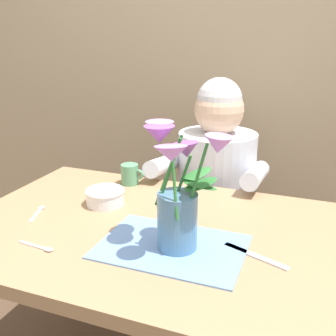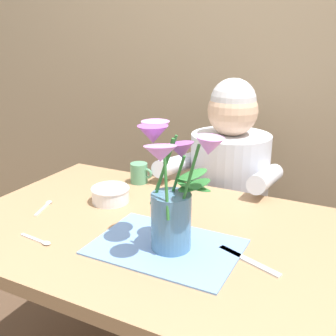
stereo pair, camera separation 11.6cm
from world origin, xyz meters
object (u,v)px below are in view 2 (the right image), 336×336
at_px(dinner_knife, 249,261).
at_px(coffee_cup, 139,173).
at_px(ceramic_bowl, 110,194).
at_px(flower_vase, 171,192).
at_px(seated_person, 227,208).

relative_size(dinner_knife, coffee_cup, 2.04).
bearing_deg(ceramic_bowl, dinner_knife, -16.54).
xyz_separation_m(flower_vase, coffee_cup, (-0.34, 0.41, -0.13)).
bearing_deg(dinner_knife, flower_vase, -149.30).
bearing_deg(coffee_cup, seated_person, 48.14).
distance_m(seated_person, ceramic_bowl, 0.62).
height_order(flower_vase, ceramic_bowl, flower_vase).
bearing_deg(seated_person, ceramic_bowl, -121.58).
bearing_deg(seated_person, dinner_knife, -71.96).
distance_m(flower_vase, dinner_knife, 0.27).
xyz_separation_m(ceramic_bowl, dinner_knife, (0.54, -0.16, -0.03)).
distance_m(seated_person, coffee_cup, 0.46).
distance_m(ceramic_bowl, dinner_knife, 0.57).
distance_m(dinner_knife, coffee_cup, 0.66).
xyz_separation_m(seated_person, dinner_knife, (0.28, -0.68, 0.18)).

